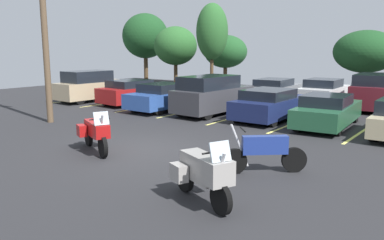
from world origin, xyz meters
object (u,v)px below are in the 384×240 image
motorcycle_touring (95,132)px  car_green (328,111)px  motorcycle_second (204,172)px  car_tan (92,86)px  utility_pole (44,22)px  car_charcoal (212,95)px  motorcycle_third (264,152)px  car_far_grey (274,90)px  car_far_white (323,92)px  car_blue (166,97)px  car_red (134,92)px  car_navy (270,104)px  car_far_maroon (374,92)px

motorcycle_touring → car_green: (4.51, 8.35, 0.02)m
motorcycle_second → car_tan: car_tan is taller
utility_pole → car_charcoal: bearing=53.5°
motorcycle_third → car_charcoal: (-6.25, 6.94, 0.38)m
car_far_grey → utility_pole: utility_pole is taller
car_far_grey → car_far_white: (2.81, 0.55, 0.04)m
car_charcoal → car_green: (5.59, 0.17, -0.29)m
car_charcoal → utility_pole: 8.27m
car_far_white → car_far_grey: bearing=-169.0°
motorcycle_second → car_green: size_ratio=0.41×
motorcycle_third → car_far_white: size_ratio=0.40×
car_tan → car_blue: car_tan is taller
car_tan → car_far_grey: car_tan is taller
car_tan → car_far_grey: (9.12, 6.47, -0.21)m
car_blue → car_green: size_ratio=1.00×
car_red → car_far_grey: bearing=44.8°
motorcycle_second → utility_pole: 11.81m
car_tan → car_navy: size_ratio=1.04×
car_red → car_far_grey: car_red is taller
car_blue → car_far_maroon: bearing=36.7°
car_green → car_far_grey: (-5.15, 5.96, 0.03)m
motorcycle_third → car_tan: 16.33m
car_red → motorcycle_touring: bearing=-51.5°
car_navy → car_far_grey: 6.40m
car_blue → car_far_grey: bearing=64.0°
car_far_maroon → car_far_white: bearing=170.7°
car_navy → car_green: size_ratio=0.95×
motorcycle_third → car_far_grey: car_far_grey is taller
car_red → car_navy: car_red is taller
car_far_grey → utility_pole: bearing=-112.0°
motorcycle_second → car_far_grey: size_ratio=0.41×
car_green → car_charcoal: bearing=-178.2°
car_tan → utility_pole: bearing=-53.9°
car_charcoal → car_navy: size_ratio=1.05×
car_far_grey → car_blue: bearing=-116.0°
motorcycle_touring → utility_pole: utility_pole is taller
car_far_white → utility_pole: 15.35m
car_charcoal → motorcycle_second: bearing=-57.1°
car_green → utility_pole: bearing=-148.2°
motorcycle_second → motorcycle_third: 2.63m
motorcycle_touring → motorcycle_third: size_ratio=1.24×
car_tan → car_red: bearing=9.4°
car_blue → utility_pole: size_ratio=0.58×
car_tan → car_green: bearing=2.1°
motorcycle_second → motorcycle_third: motorcycle_second is taller
car_charcoal → car_far_maroon: 8.69m
motorcycle_third → car_far_grey: bearing=114.0°
car_charcoal → car_navy: bearing=5.1°
motorcycle_third → car_charcoal: 9.35m
car_blue → car_far_white: (5.96, 6.99, 0.03)m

